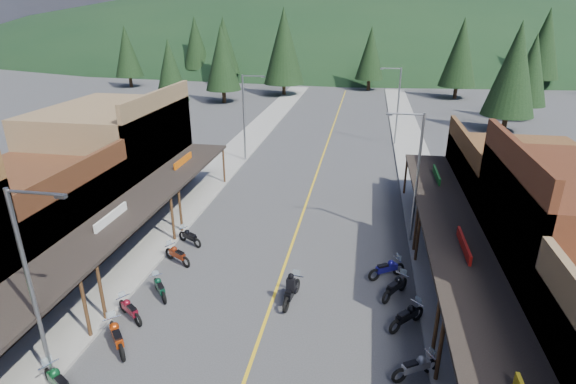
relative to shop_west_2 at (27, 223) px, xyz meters
The scene contains 36 objects.
ground 14.09m from the shop_west_2, ahead, with size 220.00×220.00×0.00m, color #38383A.
centerline 23.03m from the shop_west_2, 53.07° to the left, with size 0.15×90.00×0.01m, color gold.
sidewalk_west 19.14m from the shop_west_2, 74.56° to the left, with size 3.40×94.00×0.15m, color gray.
sidewalk_east 29.07m from the shop_west_2, 39.18° to the left, with size 3.40×94.00×0.15m, color gray.
shop_west_2 is the anchor object (origin of this frame).
shop_west_3 9.65m from the shop_west_2, 90.18° to the left, with size 10.90×10.20×8.20m.
shop_east_3 29.13m from the shop_west_2, 19.24° to the left, with size 10.90×10.20×6.20m.
streetlight_0 10.45m from the shop_west_2, 48.55° to the right, with size 2.16×0.18×8.00m.
streetlight_1 21.50m from the shop_west_2, 71.48° to the left, with size 2.16×0.18×8.00m.
streetlight_2 21.73m from the shop_west_2, 16.92° to the left, with size 2.16×0.18×8.00m.
streetlight_3 35.12m from the shop_west_2, 53.81° to the left, with size 2.16×0.18×8.00m.
ridge_hill 134.03m from the shop_west_2, 84.11° to the left, with size 310.00×140.00×60.00m, color black.
pine_0 65.88m from the shop_west_2, 113.52° to the left, with size 5.04×5.04×11.00m.
pine_1 69.22m from the shop_west_2, 98.53° to the left, with size 5.88×5.88×12.50m.
pine_2 56.69m from the shop_west_2, 86.19° to the left, with size 6.72×6.72×14.00m.
pine_3 66.82m from the shop_west_2, 74.57° to the left, with size 5.04×5.04×11.00m.
pine_4 66.55m from the shop_west_2, 61.42° to the left, with size 5.88×5.88×12.50m.
pine_5 85.16m from the shop_west_2, 55.81° to the left, with size 6.72×6.72×14.00m.
pine_7 76.65m from the shop_west_2, 103.80° to the left, with size 5.88×5.88×12.50m.
pine_8 39.33m from the shop_west_2, 102.15° to the left, with size 4.48×4.48×10.00m.
pine_9 57.58m from the shop_west_2, 48.91° to the left, with size 4.93×4.93×10.80m.
pine_10 48.67m from the shop_west_2, 95.02° to the left, with size 5.38×5.38×11.60m.
pine_11 49.79m from the shop_west_2, 47.08° to the left, with size 5.82×5.82×12.40m.
bike_west_5 11.13m from the shop_west_2, 48.21° to the right, with size 0.76×2.27×1.30m, color #0E4721, non-canonical shape.
bike_west_6 9.93m from the shop_west_2, 34.28° to the right, with size 0.78×2.33×1.33m, color #9F320B, non-canonical shape.
bike_west_7 8.67m from the shop_west_2, 25.32° to the right, with size 0.66×1.99×1.13m, color maroon, non-canonical shape.
bike_west_8 8.61m from the shop_west_2, 11.70° to the right, with size 0.64×1.93×1.10m, color #0B3926, non-canonical shape.
bike_west_9 8.16m from the shop_west_2, 10.57° to the left, with size 0.69×2.06×1.18m, color maroon, non-canonical shape.
bike_west_10 8.71m from the shop_west_2, 25.64° to the left, with size 0.65×1.95×1.11m, color black, non-canonical shape.
bike_east_6 20.90m from the shop_west_2, 14.00° to the right, with size 0.68×2.03×1.16m, color #A3A2A8, non-canonical shape.
bike_east_7 20.25m from the shop_west_2, ahead, with size 0.72×2.16×1.24m, color black, non-canonical shape.
bike_east_8 19.74m from the shop_west_2, ahead, with size 0.71×2.14×1.22m, color black, non-canonical shape.
bike_east_9 19.48m from the shop_west_2, ahead, with size 0.72×2.15×1.23m, color navy, non-canonical shape.
rider_on_bike 14.84m from the shop_west_2, ahead, with size 1.12×2.40×1.76m.
pedestrian_east_a 23.14m from the shop_west_2, 12.78° to the right, with size 0.59×0.39×1.63m, color black.
pedestrian_east_b 23.52m from the shop_west_2, 20.58° to the left, with size 0.77×0.44×1.59m, color brown.
Camera 1 is at (3.94, -17.40, 13.13)m, focal length 28.00 mm.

